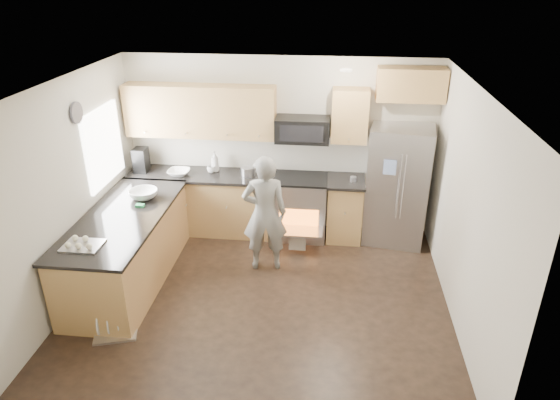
# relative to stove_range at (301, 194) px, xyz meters

# --- Properties ---
(ground) EXTENTS (4.50, 4.50, 0.00)m
(ground) POSITION_rel_stove_range_xyz_m (-0.35, -1.69, -0.68)
(ground) COLOR black
(ground) RESTS_ON ground
(room_shell) EXTENTS (4.54, 4.04, 2.62)m
(room_shell) POSITION_rel_stove_range_xyz_m (-0.39, -1.68, 1.00)
(room_shell) COLOR beige
(room_shell) RESTS_ON ground
(back_cabinet_run) EXTENTS (4.45, 0.64, 2.50)m
(back_cabinet_run) POSITION_rel_stove_range_xyz_m (-0.94, 0.05, 0.29)
(back_cabinet_run) COLOR #AB7944
(back_cabinet_run) RESTS_ON ground
(peninsula) EXTENTS (0.96, 2.36, 1.04)m
(peninsula) POSITION_rel_stove_range_xyz_m (-2.10, -1.44, -0.21)
(peninsula) COLOR #AB7944
(peninsula) RESTS_ON ground
(stove_range) EXTENTS (0.76, 0.97, 1.79)m
(stove_range) POSITION_rel_stove_range_xyz_m (0.00, 0.00, 0.00)
(stove_range) COLOR #B7B7BC
(stove_range) RESTS_ON ground
(refrigerator) EXTENTS (0.93, 0.77, 1.73)m
(refrigerator) POSITION_rel_stove_range_xyz_m (1.38, 0.01, 0.19)
(refrigerator) COLOR #B7B7BC
(refrigerator) RESTS_ON ground
(person) EXTENTS (0.64, 0.48, 1.60)m
(person) POSITION_rel_stove_range_xyz_m (-0.40, -0.95, 0.12)
(person) COLOR gray
(person) RESTS_ON ground
(dish_rack) EXTENTS (0.54, 0.48, 0.28)m
(dish_rack) POSITION_rel_stove_range_xyz_m (-1.87, -2.49, -0.60)
(dish_rack) COLOR #B7B7BC
(dish_rack) RESTS_ON ground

